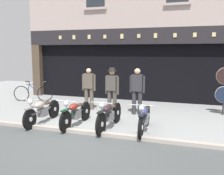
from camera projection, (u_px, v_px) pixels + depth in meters
The scene contains 11 objects.
ground at pixel (66, 149), 6.09m from camera, with size 22.39×22.00×0.18m.
shop_facade at pixel (139, 61), 13.31m from camera, with size 10.69×4.42×6.71m.
motorcycle_left at pixel (42, 111), 8.06m from camera, with size 0.62×2.02×0.90m.
motorcycle_center_left at pixel (76, 113), 7.78m from camera, with size 0.62×1.98×0.91m.
motorcycle_center at pixel (109, 115), 7.49m from camera, with size 0.62×2.03×0.92m.
motorcycle_center_right at pixel (144, 117), 7.20m from camera, with size 0.62×1.99×0.91m.
salesman_left at pixel (89, 87), 9.95m from camera, with size 0.56×0.25×1.63m.
shopkeeper_center at pixel (112, 88), 9.44m from camera, with size 0.55×0.34×1.68m.
salesman_right at pixel (137, 89), 9.14m from camera, with size 0.56×0.25×1.68m.
advert_board_near at pixel (84, 66), 12.62m from camera, with size 0.71×0.03×0.93m.
leaning_bicycle at pixel (33, 93), 11.69m from camera, with size 1.75×0.68×0.95m.
Camera 1 is at (2.89, -6.15, 2.28)m, focal length 40.71 mm.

